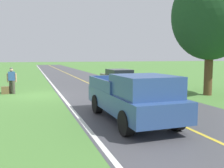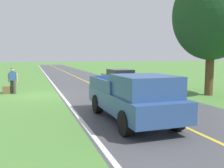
{
  "view_description": "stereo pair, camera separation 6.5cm",
  "coord_description": "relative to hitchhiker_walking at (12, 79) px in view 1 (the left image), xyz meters",
  "views": [
    {
      "loc": [
        0.47,
        16.24,
        2.45
      ],
      "look_at": [
        -2.33,
        7.72,
        1.46
      ],
      "focal_mm": 39.89,
      "sensor_mm": 36.0,
      "label": 1
    },
    {
      "loc": [
        0.41,
        16.26,
        2.45
      ],
      "look_at": [
        -2.33,
        7.72,
        1.46
      ],
      "focal_mm": 39.89,
      "sensor_mm": 36.0,
      "label": 2
    }
  ],
  "objects": [
    {
      "name": "pickup_truck_passing",
      "position": [
        -4.82,
        9.12,
        -0.01
      ],
      "size": [
        2.16,
        5.43,
        1.82
      ],
      "color": "#2D4C84",
      "rests_on": "ground"
    },
    {
      "name": "hitchhiker_walking",
      "position": [
        0.0,
        0.0,
        0.0
      ],
      "size": [
        0.62,
        0.53,
        1.75
      ],
      "color": "#4C473D",
      "rests_on": "ground"
    },
    {
      "name": "ground_plane",
      "position": [
        -1.65,
        1.31,
        -0.98
      ],
      "size": [
        200.0,
        200.0,
        0.0
      ],
      "primitive_type": "plane",
      "color": "#4C7F38"
    },
    {
      "name": "road_surface",
      "position": [
        -6.25,
        1.31,
        -0.98
      ],
      "size": [
        6.91,
        120.0,
        0.0
      ],
      "primitive_type": "cube",
      "color": "#47474C",
      "rests_on": "ground"
    },
    {
      "name": "sedan_near_oncoming",
      "position": [
        -8.06,
        -1.67,
        -0.23
      ],
      "size": [
        1.97,
        4.42,
        1.41
      ],
      "color": "#66754C",
      "rests_on": "ground"
    },
    {
      "name": "lane_edge_line",
      "position": [
        -2.97,
        1.31,
        -0.98
      ],
      "size": [
        0.16,
        117.6,
        0.0
      ],
      "primitive_type": "cube",
      "color": "silver",
      "rests_on": "ground"
    },
    {
      "name": "lane_centre_line",
      "position": [
        -6.25,
        1.31,
        -0.98
      ],
      "size": [
        0.14,
        117.6,
        0.0
      ],
      "primitive_type": "cube",
      "color": "gold",
      "rests_on": "ground"
    },
    {
      "name": "suitcase_carried",
      "position": [
        0.42,
        0.05,
        -0.73
      ],
      "size": [
        0.47,
        0.23,
        0.5
      ],
      "primitive_type": "cube",
      "rotation": [
        0.0,
        0.0,
        1.5
      ],
      "color": "brown",
      "rests_on": "ground"
    },
    {
      "name": "tree_far_side_near",
      "position": [
        -11.89,
        4.53,
        3.99
      ],
      "size": [
        4.8,
        4.8,
        7.75
      ],
      "color": "brown",
      "rests_on": "ground"
    }
  ]
}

